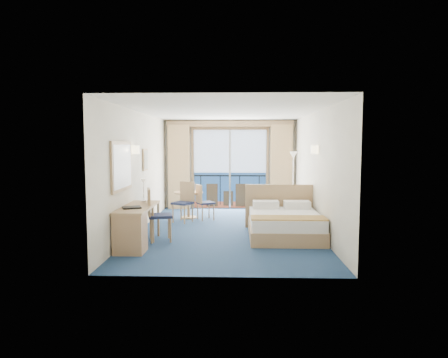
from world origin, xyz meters
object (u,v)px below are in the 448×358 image
at_px(bed, 284,223).
at_px(desk, 132,228).
at_px(round_table, 188,198).
at_px(armchair, 277,208).
at_px(table_chair_a, 203,200).
at_px(nightstand, 301,214).
at_px(floor_lamp, 293,167).
at_px(desk_chair, 155,212).
at_px(table_chair_b, 185,199).

relative_size(bed, desk, 1.18).
bearing_deg(desk, round_table, 79.20).
relative_size(armchair, table_chair_a, 0.76).
bearing_deg(round_table, table_chair_a, -32.75).
distance_m(armchair, round_table, 2.34).
distance_m(bed, nightstand, 1.39).
distance_m(armchair, table_chair_a, 1.93).
height_order(nightstand, table_chair_a, table_chair_a).
bearing_deg(armchair, table_chair_a, -9.29).
distance_m(desk, table_chair_a, 3.25).
bearing_deg(floor_lamp, desk_chair, -133.27).
xyz_separation_m(round_table, table_chair_a, (0.41, -0.26, -0.01)).
bearing_deg(desk, nightstand, 36.13).
xyz_separation_m(desk, round_table, (0.64, 3.34, 0.11)).
xyz_separation_m(desk_chair, round_table, (0.35, 2.57, -0.08)).
bearing_deg(round_table, desk, -100.80).
bearing_deg(bed, table_chair_a, 136.51).
relative_size(desk, desk_chair, 1.52).
relative_size(bed, round_table, 2.49).
relative_size(bed, table_chair_a, 2.10).
height_order(floor_lamp, desk, floor_lamp).
height_order(desk_chair, table_chair_b, desk_chair).
bearing_deg(desk_chair, bed, -94.29).
height_order(armchair, table_chair_b, table_chair_b).
bearing_deg(floor_lamp, table_chair_b, -154.64).
xyz_separation_m(floor_lamp, round_table, (-2.89, -0.88, -0.80)).
bearing_deg(nightstand, table_chair_b, 174.62).
bearing_deg(nightstand, armchair, 131.95).
height_order(table_chair_a, table_chair_b, table_chair_b).
height_order(nightstand, desk_chair, desk_chair).
bearing_deg(desk, armchair, 46.70).
bearing_deg(armchair, nightstand, 120.62).
distance_m(armchair, floor_lamp, 1.58).
bearing_deg(round_table, floor_lamp, 16.84).
xyz_separation_m(desk_chair, table_chair_b, (0.32, 2.06, -0.03)).
bearing_deg(table_chair_a, bed, -160.33).
height_order(armchair, table_chair_a, table_chair_a).
height_order(armchair, round_table, round_table).
relative_size(armchair, round_table, 0.90).
xyz_separation_m(floor_lamp, table_chair_b, (-2.93, -1.39, -0.76)).
distance_m(floor_lamp, table_chair_b, 3.33).
bearing_deg(table_chair_a, floor_lamp, -92.29).
distance_m(bed, table_chair_a, 2.63).
bearing_deg(bed, armchair, 89.39).
bearing_deg(desk_chair, round_table, -22.96).
bearing_deg(desk, floor_lamp, 50.04).
distance_m(armchair, desk_chair, 3.60).
bearing_deg(desk, table_chair_b, 77.96).
xyz_separation_m(desk, desk_chair, (0.28, 0.76, 0.18)).
relative_size(table_chair_a, table_chair_b, 0.91).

